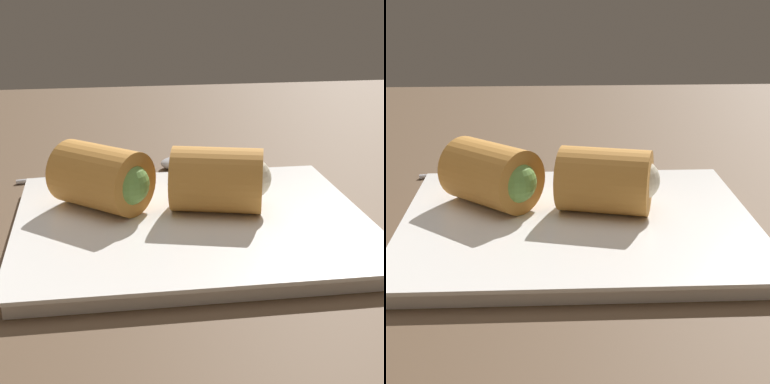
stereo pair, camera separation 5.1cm
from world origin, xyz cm
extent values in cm
cube|color=brown|center=(0.00, 0.00, 1.00)|extent=(180.00, 140.00, 2.00)
cube|color=white|center=(-0.91, 1.23, 2.60)|extent=(28.59, 24.59, 1.20)
cube|color=white|center=(-0.91, 1.23, 3.35)|extent=(29.74, 25.58, 0.30)
cylinder|color=#C68438|center=(-3.28, -0.50, 6.32)|extent=(8.93, 7.44, 5.64)
sphere|color=beige|center=(-6.21, 0.28, 6.32)|extent=(3.67, 3.67, 3.67)
cylinder|color=#C68438|center=(6.59, -2.16, 6.32)|extent=(9.52, 9.39, 5.64)
sphere|color=#6B9E47|center=(4.36, -0.12, 6.32)|extent=(3.67, 3.67, 3.67)
cylinder|color=silver|center=(9.37, -15.36, 2.25)|extent=(12.17, 2.54, 0.50)
ellipsoid|color=silver|center=(-2.11, -17.31, 2.69)|extent=(4.42, 3.67, 1.37)
camera|label=1|loc=(6.65, 51.35, 23.76)|focal=60.00mm
camera|label=2|loc=(1.59, 51.86, 23.76)|focal=60.00mm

